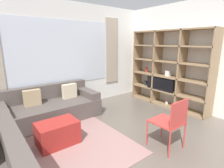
{
  "coord_description": "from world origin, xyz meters",
  "views": [
    {
      "loc": [
        -1.77,
        -1.08,
        1.72
      ],
      "look_at": [
        0.44,
        1.74,
        0.85
      ],
      "focal_mm": 28.0,
      "sensor_mm": 36.0,
      "label": 1
    }
  ],
  "objects_px": {
    "shelving_unit": "(169,69)",
    "couch_main": "(50,108)",
    "ottoman": "(58,133)",
    "folding_chair": "(171,120)"
  },
  "relations": [
    {
      "from": "couch_main",
      "to": "folding_chair",
      "type": "relative_size",
      "value": 2.45
    },
    {
      "from": "couch_main",
      "to": "ottoman",
      "type": "distance_m",
      "value": 1.1
    },
    {
      "from": "couch_main",
      "to": "ottoman",
      "type": "bearing_deg",
      "value": -102.68
    },
    {
      "from": "shelving_unit",
      "to": "ottoman",
      "type": "xyz_separation_m",
      "value": [
        -3.16,
        -0.02,
        -0.79
      ]
    },
    {
      "from": "shelving_unit",
      "to": "folding_chair",
      "type": "xyz_separation_m",
      "value": [
        -1.78,
        -1.29,
        -0.48
      ]
    },
    {
      "from": "shelving_unit",
      "to": "couch_main",
      "type": "xyz_separation_m",
      "value": [
        -2.92,
        1.05,
        -0.72
      ]
    },
    {
      "from": "ottoman",
      "to": "folding_chair",
      "type": "distance_m",
      "value": 1.9
    },
    {
      "from": "couch_main",
      "to": "folding_chair",
      "type": "xyz_separation_m",
      "value": [
        1.14,
        -2.34,
        0.24
      ]
    },
    {
      "from": "shelving_unit",
      "to": "couch_main",
      "type": "relative_size",
      "value": 1.08
    },
    {
      "from": "ottoman",
      "to": "shelving_unit",
      "type": "bearing_deg",
      "value": 0.37
    }
  ]
}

